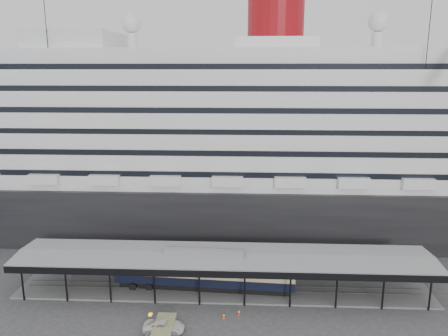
# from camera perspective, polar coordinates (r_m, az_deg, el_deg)

# --- Properties ---
(ground) EXTENTS (200.00, 200.00, 0.00)m
(ground) POSITION_cam_1_polar(r_m,az_deg,el_deg) (57.94, -0.32, -17.90)
(ground) COLOR #37373A
(ground) RESTS_ON ground
(cruise_ship) EXTENTS (130.00, 30.00, 43.90)m
(cruise_ship) POSITION_cam_1_polar(r_m,az_deg,el_deg) (82.53, 0.89, 5.00)
(cruise_ship) COLOR black
(cruise_ship) RESTS_ON ground
(platform_canopy) EXTENTS (56.00, 9.18, 5.30)m
(platform_canopy) POSITION_cam_1_polar(r_m,az_deg,el_deg) (61.19, -0.07, -13.61)
(platform_canopy) COLOR slate
(platform_canopy) RESTS_ON ground
(port_truck) EXTENTS (4.76, 2.21, 1.32)m
(port_truck) POSITION_cam_1_polar(r_m,az_deg,el_deg) (53.85, -7.84, -19.82)
(port_truck) COLOR silver
(port_truck) RESTS_ON ground
(pullman_carriage) EXTENTS (24.56, 4.70, 23.96)m
(pullman_carriage) POSITION_cam_1_polar(r_m,az_deg,el_deg) (61.13, -2.55, -13.10)
(pullman_carriage) COLOR black
(pullman_carriage) RESTS_ON ground
(traffic_cone_left) EXTENTS (0.44, 0.44, 0.67)m
(traffic_cone_left) POSITION_cam_1_polar(r_m,az_deg,el_deg) (56.81, -8.48, -18.34)
(traffic_cone_left) COLOR #DD500C
(traffic_cone_left) RESTS_ON ground
(traffic_cone_mid) EXTENTS (0.49, 0.49, 0.74)m
(traffic_cone_mid) POSITION_cam_1_polar(r_m,az_deg,el_deg) (56.54, 1.96, -18.32)
(traffic_cone_mid) COLOR #F1380D
(traffic_cone_mid) RESTS_ON ground
(traffic_cone_right) EXTENTS (0.41, 0.41, 0.68)m
(traffic_cone_right) POSITION_cam_1_polar(r_m,az_deg,el_deg) (55.89, -0.04, -18.75)
(traffic_cone_right) COLOR #EC530D
(traffic_cone_right) RESTS_ON ground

